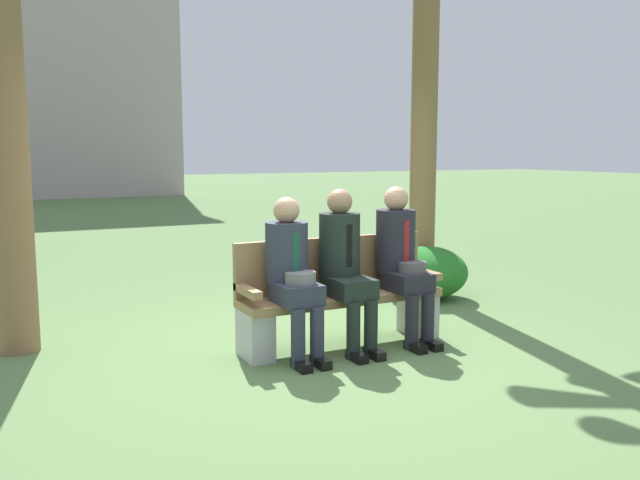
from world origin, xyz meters
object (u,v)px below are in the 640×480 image
(seated_man_middle, at_px, (344,261))
(seated_man_right, at_px, (401,256))
(shrub_near_bench, at_px, (427,273))
(building_backdrop, at_px, (3,37))
(park_bench, at_px, (338,296))
(seated_man_left, at_px, (292,269))

(seated_man_middle, bearing_deg, seated_man_right, -0.54)
(seated_man_middle, relative_size, shrub_near_bench, 1.42)
(shrub_near_bench, distance_m, building_backdrop, 22.78)
(park_bench, relative_size, seated_man_left, 1.38)
(seated_man_right, distance_m, shrub_near_bench, 1.74)
(shrub_near_bench, bearing_deg, seated_man_middle, -144.70)
(park_bench, height_order, building_backdrop, building_backdrop)
(seated_man_left, xyz_separation_m, seated_man_middle, (0.48, 0.01, 0.03))
(park_bench, xyz_separation_m, seated_man_middle, (-0.01, -0.12, 0.32))
(park_bench, xyz_separation_m, shrub_near_bench, (1.70, 1.09, -0.12))
(seated_man_left, relative_size, seated_man_right, 0.96)
(seated_man_middle, xyz_separation_m, shrub_near_bench, (1.72, 1.22, -0.45))
(park_bench, height_order, seated_man_middle, seated_man_middle)
(seated_man_left, bearing_deg, building_backdrop, 92.86)
(park_bench, xyz_separation_m, seated_man_right, (0.54, -0.13, 0.32))
(seated_man_left, height_order, shrub_near_bench, seated_man_left)
(building_backdrop, bearing_deg, shrub_near_bench, -81.30)
(seated_man_left, bearing_deg, shrub_near_bench, 29.21)
(shrub_near_bench, relative_size, building_backdrop, 0.08)
(seated_man_right, bearing_deg, shrub_near_bench, 46.40)
(park_bench, distance_m, seated_man_left, 0.59)
(seated_man_middle, xyz_separation_m, building_backdrop, (-1.63, 23.07, 5.04))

